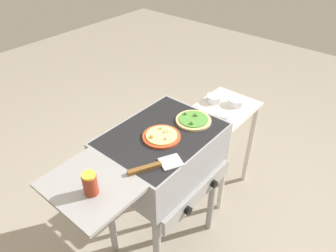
{
  "coord_description": "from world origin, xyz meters",
  "views": [
    {
      "loc": [
        -0.99,
        -0.87,
        1.9
      ],
      "look_at": [
        0.05,
        0.0,
        0.92
      ],
      "focal_mm": 33.6,
      "sensor_mm": 36.0,
      "label": 1
    }
  ],
  "objects": [
    {
      "name": "grill",
      "position": [
        -0.01,
        -0.0,
        0.76
      ],
      "size": [
        0.96,
        0.53,
        0.9
      ],
      "color": "gray",
      "rests_on": "ground_plane"
    },
    {
      "name": "sauce_jar",
      "position": [
        -0.5,
        -0.04,
        0.95
      ],
      "size": [
        0.06,
        0.06,
        0.1
      ],
      "color": "maroon",
      "rests_on": "grill"
    },
    {
      "name": "topping_bowl_near",
      "position": [
        0.67,
        0.1,
        0.77
      ],
      "size": [
        0.11,
        0.11,
        0.04
      ],
      "color": "silver",
      "rests_on": "prep_table"
    },
    {
      "name": "topping_bowl_middle",
      "position": [
        0.73,
        -0.04,
        0.77
      ],
      "size": [
        0.12,
        0.12,
        0.04
      ],
      "color": "silver",
      "rests_on": "prep_table"
    },
    {
      "name": "pizza_veggie",
      "position": [
        0.2,
        -0.06,
        0.91
      ],
      "size": [
        0.2,
        0.2,
        0.03
      ],
      "color": "#E0C17F",
      "rests_on": "grill"
    },
    {
      "name": "spatula",
      "position": [
        -0.21,
        -0.15,
        0.91
      ],
      "size": [
        0.26,
        0.17,
        0.02
      ],
      "color": "#B7BABF",
      "rests_on": "grill"
    },
    {
      "name": "pizza_cheese",
      "position": [
        -0.03,
        -0.02,
        0.91
      ],
      "size": [
        0.2,
        0.2,
        0.03
      ],
      "color": "#C64723",
      "rests_on": "grill"
    },
    {
      "name": "ground_plane",
      "position": [
        0.0,
        0.0,
        0.0
      ],
      "size": [
        8.0,
        8.0,
        0.0
      ],
      "primitive_type": "plane",
      "color": "gray"
    },
    {
      "name": "prep_table",
      "position": [
        0.66,
        0.0,
        0.53
      ],
      "size": [
        0.44,
        0.36,
        0.74
      ],
      "color": "beige",
      "rests_on": "ground_plane"
    },
    {
      "name": "topping_bowl_far",
      "position": [
        0.52,
        -0.06,
        0.77
      ],
      "size": [
        0.1,
        0.1,
        0.04
      ],
      "color": "silver",
      "rests_on": "prep_table"
    }
  ]
}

